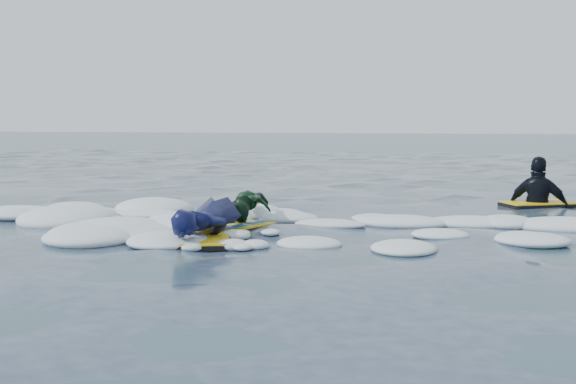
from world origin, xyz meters
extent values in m
plane|color=#1A2B3E|center=(0.00, 0.00, 0.00)|extent=(120.00, 120.00, 0.00)
cube|color=black|center=(-0.76, -0.20, 0.04)|extent=(0.91, 1.25, 0.06)
cube|color=yellow|center=(-0.76, -0.20, 0.08)|extent=(0.88, 1.22, 0.02)
imported|color=#0B0D4E|center=(-0.76, 0.05, 0.25)|extent=(0.65, 1.69, 0.40)
cube|color=black|center=(-0.56, 0.85, 0.03)|extent=(0.71, 0.89, 0.04)
cube|color=yellow|center=(-0.56, 0.85, 0.06)|extent=(0.69, 0.87, 0.01)
cube|color=blue|center=(-0.56, 0.85, 0.07)|extent=(0.43, 0.73, 0.00)
imported|color=#0F381A|center=(-0.56, 1.05, 0.24)|extent=(0.68, 1.22, 0.44)
cube|color=black|center=(3.25, 3.98, 0.04)|extent=(1.24, 1.01, 0.05)
cube|color=yellow|center=(3.25, 3.98, 0.07)|extent=(1.21, 0.98, 0.02)
imported|color=black|center=(3.25, 3.98, -0.03)|extent=(1.03, 0.65, 1.63)
camera|label=1|loc=(1.81, -7.61, 1.36)|focal=45.00mm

